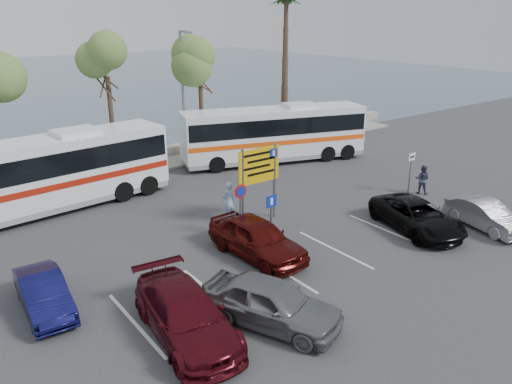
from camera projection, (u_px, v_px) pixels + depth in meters
ground at (287, 252)px, 20.22m from camera, size 120.00×120.00×0.00m
kerb_strip at (140, 168)px, 30.74m from camera, size 44.00×2.40×0.15m
seawall at (127, 158)px, 32.17m from camera, size 48.00×0.80×0.60m
tree_mid at (106, 60)px, 27.66m from camera, size 3.20×3.20×8.00m
tree_right at (200, 63)px, 31.20m from camera, size 3.20×3.20×7.40m
palm_tree at (286, 1)px, 33.89m from camera, size 4.80×4.80×11.20m
street_lamp_right at (183, 91)px, 30.53m from camera, size 0.45×1.15×8.01m
direction_sign at (259, 171)px, 22.37m from camera, size 2.20×0.12×3.60m
sign_no_stop at (240, 202)px, 21.14m from camera, size 0.60×0.08×2.35m
sign_parking at (271, 213)px, 20.21m from camera, size 0.50×0.07×2.25m
sign_taxi at (411, 167)px, 26.39m from camera, size 0.50×0.07×2.20m
lane_markings at (281, 269)px, 18.82m from camera, size 12.02×4.20×0.01m
coach_bus_left at (44, 177)px, 23.70m from camera, size 12.39×3.78×3.80m
coach_bus_right at (274, 136)px, 31.91m from camera, size 11.98×5.98×3.67m
car_silver_a at (271, 303)px, 15.30m from camera, size 3.45×4.80×1.52m
car_blue at (44, 293)px, 16.07m from camera, size 1.50×3.78×1.22m
car_maroon at (186, 315)px, 14.74m from camera, size 2.61×5.20×1.45m
car_red at (257, 238)px, 19.60m from camera, size 2.13×4.72×1.57m
suv_black at (417, 216)px, 22.02m from camera, size 3.41×5.22×1.34m
car_silver_b at (486, 215)px, 22.24m from camera, size 2.13×4.03×1.26m
pedestrian_near at (229, 201)px, 23.00m from camera, size 0.69×0.46×1.87m
pedestrian_far at (422, 179)px, 26.47m from camera, size 0.85×0.94×1.57m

